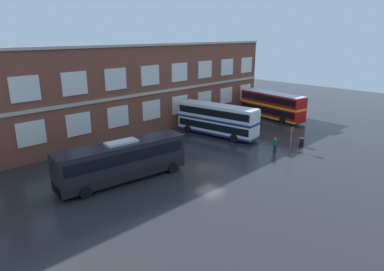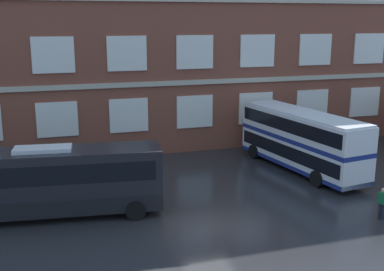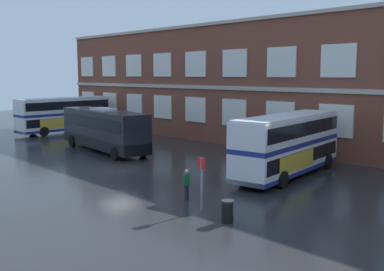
# 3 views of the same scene
# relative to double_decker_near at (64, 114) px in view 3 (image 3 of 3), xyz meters

# --- Properties ---
(ground_plane) EXTENTS (120.00, 120.00, 0.00)m
(ground_plane) POSITION_rel_double_decker_near_xyz_m (21.99, -5.56, -2.15)
(ground_plane) COLOR #232326
(brick_terminal_building) EXTENTS (56.72, 8.19, 11.70)m
(brick_terminal_building) POSITION_rel_double_decker_near_xyz_m (20.47, 10.42, 3.55)
(brick_terminal_building) COLOR brown
(brick_terminal_building) RESTS_ON ground
(double_decker_near) EXTENTS (3.18, 11.09, 4.07)m
(double_decker_near) POSITION_rel_double_decker_near_xyz_m (0.00, 0.00, 0.00)
(double_decker_near) COLOR silver
(double_decker_near) RESTS_ON ground
(double_decker_middle) EXTENTS (4.15, 11.26, 4.07)m
(double_decker_middle) POSITION_rel_double_decker_near_xyz_m (31.11, -0.40, 0.00)
(double_decker_middle) COLOR silver
(double_decker_middle) RESTS_ON ground
(touring_coach) EXTENTS (12.22, 4.03, 3.80)m
(touring_coach) POSITION_rel_double_decker_near_xyz_m (14.21, -3.83, -0.24)
(touring_coach) COLOR black
(touring_coach) RESTS_ON ground
(waiting_passenger) EXTENTS (0.36, 0.63, 1.70)m
(waiting_passenger) POSITION_rel_double_decker_near_xyz_m (30.80, -9.36, -1.22)
(waiting_passenger) COLOR black
(waiting_passenger) RESTS_ON ground
(bus_stand_flag) EXTENTS (0.44, 0.10, 2.70)m
(bus_stand_flag) POSITION_rel_double_decker_near_xyz_m (32.78, -10.22, -0.51)
(bus_stand_flag) COLOR slate
(bus_stand_flag) RESTS_ON ground
(station_litter_bin) EXTENTS (0.60, 0.60, 1.03)m
(station_litter_bin) POSITION_rel_double_decker_near_xyz_m (34.78, -10.54, -1.63)
(station_litter_bin) COLOR black
(station_litter_bin) RESTS_ON ground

